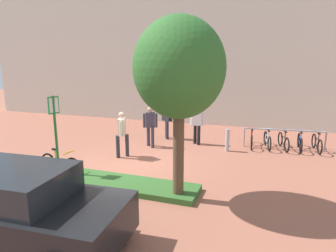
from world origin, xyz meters
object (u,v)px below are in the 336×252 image
object	(u,v)px
tree_sidewalk	(179,69)
person_shirt_white	(122,132)
person_suited_navy	(150,124)
bike_at_sign	(61,165)
bollard_steel	(227,140)
bike_rack_cluster	(283,141)
person_suited_dark	(167,118)
person_shirt_blue	(197,122)
car_black_suv	(15,207)
parking_sign_post	(55,125)

from	to	relation	value
tree_sidewalk	person_shirt_white	xyz separation A→B (m)	(-3.00, 2.63, -2.34)
person_suited_navy	bike_at_sign	bearing A→B (deg)	-110.12
bollard_steel	person_shirt_white	distance (m)	4.19
bike_rack_cluster	bollard_steel	bearing A→B (deg)	-153.54
bike_at_sign	person_shirt_white	distance (m)	2.58
person_suited_dark	bike_at_sign	bearing A→B (deg)	-106.74
bike_at_sign	person_shirt_blue	distance (m)	5.92
person_suited_dark	tree_sidewalk	bearing A→B (deg)	-68.06
bike_at_sign	bike_rack_cluster	world-z (taller)	bike_at_sign
bike_rack_cluster	car_black_suv	bearing A→B (deg)	-121.17
person_suited_navy	car_black_suv	world-z (taller)	person_suited_navy
bollard_steel	car_black_suv	distance (m)	8.12
bike_at_sign	person_suited_dark	distance (m)	5.72
person_suited_navy	person_shirt_blue	xyz separation A→B (m)	(1.76, 1.02, 0.00)
person_suited_navy	car_black_suv	xyz separation A→B (m)	(0.11, -7.10, -0.23)
bike_rack_cluster	person_suited_dark	xyz separation A→B (m)	(-5.10, 0.05, 0.64)
tree_sidewalk	person_shirt_blue	distance (m)	5.81
bollard_steel	person_shirt_blue	world-z (taller)	person_shirt_blue
tree_sidewalk	person_suited_dark	world-z (taller)	tree_sidewalk
bollard_steel	person_shirt_white	world-z (taller)	person_shirt_white
car_black_suv	person_suited_navy	bearing A→B (deg)	90.89
person_shirt_blue	car_black_suv	size ratio (longest dim) A/B	0.39
tree_sidewalk	person_suited_navy	size ratio (longest dim) A/B	2.66
person_suited_navy	person_shirt_white	distance (m)	1.68
bike_rack_cluster	person_suited_navy	world-z (taller)	person_suited_navy
bike_at_sign	person_suited_dark	world-z (taller)	person_suited_dark
tree_sidewalk	bike_rack_cluster	world-z (taller)	tree_sidewalk
bike_at_sign	bike_rack_cluster	distance (m)	8.64
bollard_steel	person_suited_dark	bearing A→B (deg)	159.28
person_suited_navy	person_suited_dark	size ratio (longest dim) A/B	1.00
car_black_suv	person_shirt_blue	bearing A→B (deg)	78.50
tree_sidewalk	bollard_steel	world-z (taller)	tree_sidewalk
person_suited_dark	bike_rack_cluster	bearing A→B (deg)	-0.56
parking_sign_post	person_shirt_white	xyz separation A→B (m)	(0.93, 2.44, -0.67)
parking_sign_post	car_black_suv	world-z (taller)	parking_sign_post
tree_sidewalk	bike_rack_cluster	size ratio (longest dim) A/B	1.43
parking_sign_post	person_suited_dark	world-z (taller)	parking_sign_post
person_shirt_white	bollard_steel	bearing A→B (deg)	29.25
car_black_suv	person_shirt_white	bearing A→B (deg)	96.00
tree_sidewalk	bike_at_sign	size ratio (longest dim) A/B	2.73
parking_sign_post	person_suited_navy	size ratio (longest dim) A/B	1.48
tree_sidewalk	person_suited_dark	xyz separation A→B (m)	(-2.33, 5.77, -2.34)
bike_at_sign	car_black_suv	bearing A→B (deg)	-64.12
parking_sign_post	person_shirt_blue	xyz separation A→B (m)	(3.16, 5.07, -0.67)
parking_sign_post	bike_at_sign	size ratio (longest dim) A/B	1.51
tree_sidewalk	car_black_suv	world-z (taller)	tree_sidewalk
person_suited_dark	car_black_suv	world-z (taller)	person_suited_dark
bike_at_sign	tree_sidewalk	bearing A→B (deg)	-4.68
person_suited_navy	bike_rack_cluster	bearing A→B (deg)	15.60
parking_sign_post	bike_rack_cluster	distance (m)	8.79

